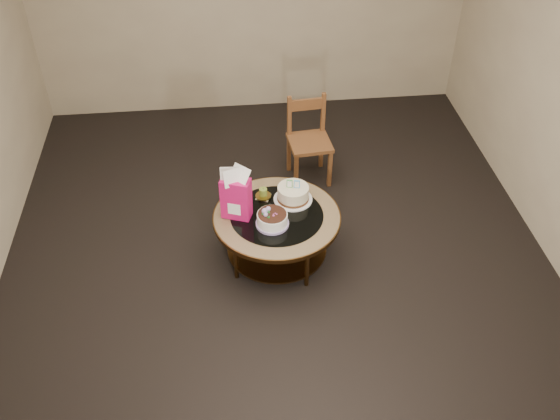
{
  "coord_description": "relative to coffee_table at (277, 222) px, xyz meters",
  "views": [
    {
      "loc": [
        -0.38,
        -3.73,
        3.66
      ],
      "look_at": [
        0.03,
        0.02,
        0.49
      ],
      "focal_mm": 40.0,
      "sensor_mm": 36.0,
      "label": 1
    }
  ],
  "objects": [
    {
      "name": "pillar_candle",
      "position": [
        -0.09,
        0.23,
        0.11
      ],
      "size": [
        0.14,
        0.14,
        0.1
      ],
      "rotation": [
        0.0,
        0.0,
        -0.38
      ],
      "color": "#D2B656",
      "rests_on": "coffee_table"
    },
    {
      "name": "gift_bag",
      "position": [
        -0.31,
        0.03,
        0.3
      ],
      "size": [
        0.25,
        0.22,
        0.45
      ],
      "rotation": [
        0.0,
        0.0,
        -0.36
      ],
      "color": "#CC135B",
      "rests_on": "coffee_table"
    },
    {
      "name": "dining_chair",
      "position": [
        0.42,
        1.1,
        0.04
      ],
      "size": [
        0.41,
        0.41,
        0.82
      ],
      "rotation": [
        0.0,
        0.0,
        0.09
      ],
      "color": "brown",
      "rests_on": "ground"
    },
    {
      "name": "coffee_table",
      "position": [
        0.0,
        0.0,
        0.0
      ],
      "size": [
        1.02,
        1.02,
        0.46
      ],
      "color": "brown",
      "rests_on": "ground"
    },
    {
      "name": "cream_cake",
      "position": [
        0.15,
        0.17,
        0.14
      ],
      "size": [
        0.32,
        0.32,
        0.2
      ],
      "rotation": [
        0.0,
        0.0,
        -0.23
      ],
      "color": "white",
      "rests_on": "coffee_table"
    },
    {
      "name": "decorated_cake",
      "position": [
        -0.05,
        -0.11,
        0.13
      ],
      "size": [
        0.26,
        0.26,
        0.15
      ],
      "rotation": [
        0.0,
        0.0,
        0.26
      ],
      "color": "#A48DC8",
      "rests_on": "coffee_table"
    },
    {
      "name": "ground",
      "position": [
        -0.0,
        0.0,
        -0.38
      ],
      "size": [
        5.0,
        5.0,
        0.0
      ],
      "primitive_type": "plane",
      "color": "black",
      "rests_on": "ground"
    },
    {
      "name": "room_walls",
      "position": [
        -0.0,
        0.0,
        1.16
      ],
      "size": [
        4.52,
        5.02,
        2.61
      ],
      "color": "tan",
      "rests_on": "ground"
    }
  ]
}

